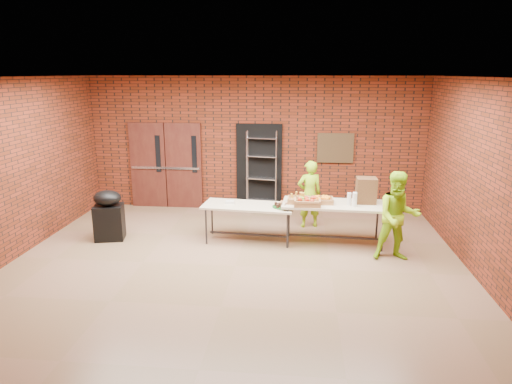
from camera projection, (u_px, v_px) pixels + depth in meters
room at (234, 177)px, 7.55m from camera, size 8.08×7.08×3.28m
double_doors at (166, 165)px, 11.21m from camera, size 1.78×0.12×2.10m
dark_doorway at (259, 167)px, 11.01m from camera, size 1.10×0.06×2.10m
bronze_plaque at (335, 148)px, 10.70m from camera, size 0.85×0.04×0.70m
wire_rack at (262, 172)px, 10.89m from camera, size 0.74×0.35×1.94m
table_left at (248, 208)px, 9.01m from camera, size 1.86×0.91×0.74m
table_right at (334, 207)px, 8.82m from camera, size 2.04×0.94×0.82m
basket_bananas at (299, 200)px, 8.83m from camera, size 0.43×0.34×0.13m
basket_oranges at (322, 200)px, 8.81m from camera, size 0.42×0.33×0.13m
basket_apples at (307, 202)px, 8.66m from camera, size 0.50×0.39×0.15m
muffin_tray at (283, 205)px, 8.84m from camera, size 0.40×0.40×0.10m
napkin_box at (230, 202)px, 9.08m from camera, size 0.17×0.11×0.06m
coffee_dispenser at (366, 190)px, 8.78m from camera, size 0.38×0.34×0.50m
cup_stack_front at (349, 199)px, 8.66m from camera, size 0.08×0.08×0.24m
cup_stack_mid at (355, 200)px, 8.57m from camera, size 0.09×0.09×0.26m
cup_stack_back at (355, 198)px, 8.76m from camera, size 0.07×0.07×0.22m
covered_grill at (109, 215)px, 9.12m from camera, size 0.64×0.58×1.01m
volunteer_woman at (309, 194)px, 9.81m from camera, size 0.61×0.49×1.47m
volunteer_man at (398, 217)px, 8.04m from camera, size 0.82×0.66×1.61m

